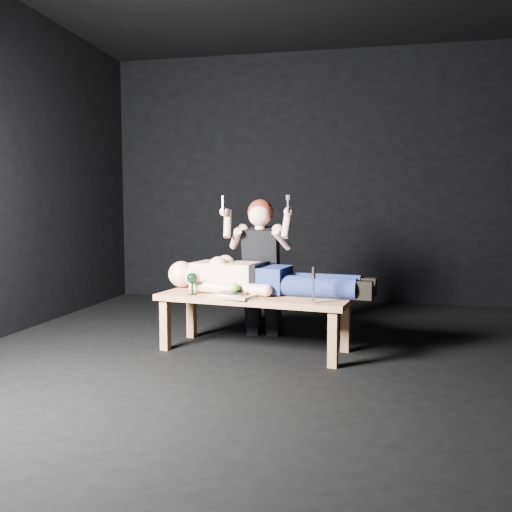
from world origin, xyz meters
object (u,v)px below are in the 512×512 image
(serving_tray, at_px, (233,296))
(carving_knife, at_px, (314,285))
(table, at_px, (255,323))
(kneeling_woman, at_px, (263,266))
(goblet, at_px, (192,284))
(lying_man, at_px, (266,275))

(serving_tray, distance_m, carving_knife, 0.66)
(serving_tray, bearing_deg, carving_knife, -12.64)
(table, relative_size, kneeling_woman, 1.21)
(goblet, relative_size, carving_knife, 0.67)
(lying_man, bearing_deg, carving_knife, -35.57)
(lying_man, relative_size, serving_tray, 5.03)
(kneeling_woman, distance_m, carving_knife, 0.96)
(table, distance_m, lying_man, 0.39)
(lying_man, distance_m, serving_tray, 0.37)
(table, bearing_deg, kneeling_woman, 102.97)
(serving_tray, bearing_deg, goblet, 170.69)
(table, height_order, serving_tray, serving_tray)
(serving_tray, relative_size, goblet, 1.86)
(kneeling_woman, height_order, goblet, kneeling_woman)
(goblet, xyz_separation_m, carving_knife, (0.97, -0.20, 0.04))
(table, xyz_separation_m, goblet, (-0.48, -0.10, 0.31))
(kneeling_woman, bearing_deg, carving_knife, -56.35)
(table, distance_m, kneeling_woman, 0.64)
(kneeling_woman, height_order, serving_tray, kneeling_woman)
(serving_tray, bearing_deg, kneeling_woman, 80.71)
(table, relative_size, serving_tray, 4.65)
(lying_man, height_order, goblet, lying_man)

